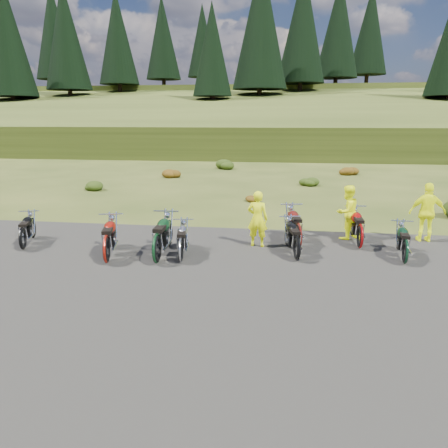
# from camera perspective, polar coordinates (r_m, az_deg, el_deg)

# --- Properties ---
(ground) EXTENTS (300.00, 300.00, 0.00)m
(ground) POSITION_cam_1_polar(r_m,az_deg,el_deg) (11.55, 1.73, -5.66)
(ground) COLOR #2E3E14
(ground) RESTS_ON ground
(gravel_pad) EXTENTS (20.00, 12.00, 0.04)m
(gravel_pad) POSITION_cam_1_polar(r_m,az_deg,el_deg) (9.70, 0.41, -9.57)
(gravel_pad) COLOR black
(gravel_pad) RESTS_ON ground
(hill_slope) EXTENTS (300.00, 45.97, 9.37)m
(hill_slope) POSITION_cam_1_polar(r_m,az_deg,el_deg) (60.96, 7.02, 10.10)
(hill_slope) COLOR #334115
(hill_slope) RESTS_ON ground
(hill_plateau) EXTENTS (300.00, 90.00, 9.17)m
(hill_plateau) POSITION_cam_1_polar(r_m,az_deg,el_deg) (120.90, 7.63, 11.87)
(hill_plateau) COLOR #334115
(hill_plateau) RESTS_ON ground
(conifer_14) EXTENTS (5.28, 5.28, 14.00)m
(conifer_14) POSITION_cam_1_polar(r_m,az_deg,el_deg) (97.04, -26.28, 20.00)
(conifer_14) COLOR black
(conifer_14) RESTS_ON ground
(conifer_15) EXTENTS (7.92, 7.92, 20.00)m
(conifer_15) POSITION_cam_1_polar(r_m,az_deg,el_deg) (99.69, -21.37, 22.36)
(conifer_15) COLOR black
(conifer_15) RESTS_ON ground
(conifer_16) EXTENTS (7.48, 7.48, 19.00)m
(conifer_16) POSITION_cam_1_polar(r_m,az_deg,el_deg) (74.62, -26.61, 21.26)
(conifer_16) COLOR black
(conifer_16) RESTS_ON ground
(conifer_17) EXTENTS (7.04, 7.04, 18.00)m
(conifer_17) POSITION_cam_1_polar(r_m,az_deg,el_deg) (76.91, -19.99, 22.11)
(conifer_17) COLOR black
(conifer_17) RESTS_ON ground
(conifer_18) EXTENTS (6.60, 6.60, 17.00)m
(conifer_18) POSITION_cam_1_polar(r_m,az_deg,el_deg) (80.06, -13.77, 22.66)
(conifer_18) COLOR black
(conifer_18) RESTS_ON ground
(conifer_19) EXTENTS (6.16, 6.16, 16.00)m
(conifer_19) POSITION_cam_1_polar(r_m,az_deg,el_deg) (83.95, -8.04, 22.95)
(conifer_19) COLOR black
(conifer_19) RESTS_ON ground
(conifer_20) EXTENTS (5.72, 5.72, 15.00)m
(conifer_20) POSITION_cam_1_polar(r_m,az_deg,el_deg) (88.42, -2.83, 22.78)
(conifer_20) COLOR black
(conifer_20) RESTS_ON ground
(conifer_21) EXTENTS (5.28, 5.28, 14.00)m
(conifer_21) POSITION_cam_1_polar(r_m,az_deg,el_deg) (62.29, -1.56, 21.85)
(conifer_21) COLOR black
(conifer_21) RESTS_ON ground
(conifer_22) EXTENTS (7.92, 7.92, 20.00)m
(conifer_22) POSITION_cam_1_polar(r_m,az_deg,el_deg) (68.19, 4.82, 24.70)
(conifer_22) COLOR black
(conifer_22) RESTS_ON ground
(conifer_23) EXTENTS (7.48, 7.48, 19.00)m
(conifer_23) POSITION_cam_1_polar(r_m,az_deg,el_deg) (74.11, 10.21, 24.21)
(conifer_23) COLOR black
(conifer_23) RESTS_ON ground
(conifer_24) EXTENTS (7.04, 7.04, 18.00)m
(conifer_24) POSITION_cam_1_polar(r_m,az_deg,el_deg) (80.50, 14.74, 23.64)
(conifer_24) COLOR black
(conifer_24) RESTS_ON ground
(conifer_25) EXTENTS (6.60, 6.60, 17.00)m
(conifer_25) POSITION_cam_1_polar(r_m,az_deg,el_deg) (87.21, 18.54, 22.93)
(conifer_25) COLOR black
(conifer_25) RESTS_ON ground
(shrub_1) EXTENTS (1.03, 1.03, 0.61)m
(shrub_1) POSITION_cam_1_polar(r_m,az_deg,el_deg) (24.66, -16.76, 4.96)
(shrub_1) COLOR #1F300C
(shrub_1) RESTS_ON ground
(shrub_2) EXTENTS (1.30, 1.30, 0.77)m
(shrub_2) POSITION_cam_1_polar(r_m,az_deg,el_deg) (28.61, -7.02, 6.75)
(shrub_2) COLOR #652E0C
(shrub_2) RESTS_ON ground
(shrub_3) EXTENTS (1.56, 1.56, 0.92)m
(shrub_3) POSITION_cam_1_polar(r_m,az_deg,el_deg) (33.21, 0.24, 7.96)
(shrub_3) COLOR #1F300C
(shrub_3) RESTS_ON ground
(shrub_4) EXTENTS (0.77, 0.77, 0.45)m
(shrub_4) POSITION_cam_1_polar(r_m,az_deg,el_deg) (20.42, 3.48, 3.57)
(shrub_4) COLOR #652E0C
(shrub_4) RESTS_ON ground
(shrub_5) EXTENTS (1.03, 1.03, 0.61)m
(shrub_5) POSITION_cam_1_polar(r_m,az_deg,el_deg) (25.61, 10.97, 5.61)
(shrub_5) COLOR #1F300C
(shrub_5) RESTS_ON ground
(shrub_6) EXTENTS (1.30, 1.30, 0.77)m
(shrub_6) POSITION_cam_1_polar(r_m,az_deg,el_deg) (31.11, 15.90, 6.90)
(shrub_6) COLOR #652E0C
(shrub_6) RESTS_ON ground
(motorcycle_0) EXTENTS (1.19, 1.97, 0.98)m
(motorcycle_0) POSITION_cam_1_polar(r_m,az_deg,el_deg) (14.27, -24.67, -3.14)
(motorcycle_0) COLOR black
(motorcycle_0) RESTS_ON ground
(motorcycle_1) EXTENTS (1.22, 2.25, 1.12)m
(motorcycle_1) POSITION_cam_1_polar(r_m,az_deg,el_deg) (12.23, -15.00, -5.03)
(motorcycle_1) COLOR maroon
(motorcycle_1) RESTS_ON ground
(motorcycle_2) EXTENTS (0.88, 2.33, 1.20)m
(motorcycle_2) POSITION_cam_1_polar(r_m,az_deg,el_deg) (11.94, -8.70, -5.16)
(motorcycle_2) COLOR black
(motorcycle_2) RESTS_ON ground
(motorcycle_3) EXTENTS (0.89, 1.93, 0.97)m
(motorcycle_3) POSITION_cam_1_polar(r_m,az_deg,el_deg) (11.96, -5.64, -5.03)
(motorcycle_3) COLOR #9A9A9E
(motorcycle_3) RESTS_ON ground
(motorcycle_4) EXTENTS (1.10, 2.29, 1.15)m
(motorcycle_4) POSITION_cam_1_polar(r_m,az_deg,el_deg) (13.24, 9.62, -3.29)
(motorcycle_4) COLOR #55120E
(motorcycle_4) RESTS_ON ground
(motorcycle_5) EXTENTS (1.01, 2.04, 1.02)m
(motorcycle_5) POSITION_cam_1_polar(r_m,az_deg,el_deg) (12.18, 9.43, -4.80)
(motorcycle_5) COLOR black
(motorcycle_5) RESTS_ON ground
(motorcycle_6) EXTENTS (0.73, 2.10, 1.10)m
(motorcycle_6) POSITION_cam_1_polar(r_m,az_deg,el_deg) (13.70, 17.24, -3.15)
(motorcycle_6) COLOR maroon
(motorcycle_6) RESTS_ON ground
(motorcycle_7) EXTENTS (0.81, 1.91, 0.97)m
(motorcycle_7) POSITION_cam_1_polar(r_m,az_deg,el_deg) (12.71, 22.46, -4.91)
(motorcycle_7) COLOR black
(motorcycle_7) RESTS_ON ground
(person_middle) EXTENTS (0.68, 0.50, 1.70)m
(person_middle) POSITION_cam_1_polar(r_m,az_deg,el_deg) (13.13, 4.39, 0.56)
(person_middle) COLOR #F2FC0D
(person_middle) RESTS_ON ground
(person_right_a) EXTENTS (1.07, 1.05, 1.73)m
(person_right_a) POSITION_cam_1_polar(r_m,az_deg,el_deg) (14.48, 15.75, 1.39)
(person_right_a) COLOR #F2FC0D
(person_right_a) RESTS_ON ground
(person_right_b) EXTENTS (1.09, 0.46, 1.85)m
(person_right_b) POSITION_cam_1_polar(r_m,az_deg,el_deg) (15.02, 25.01, 1.28)
(person_right_b) COLOR #F2FC0D
(person_right_b) RESTS_ON ground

